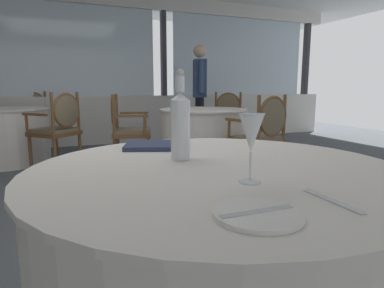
{
  "coord_description": "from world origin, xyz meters",
  "views": [
    {
      "loc": [
        -0.24,
        -2.51,
        1.01
      ],
      "look_at": [
        0.25,
        -1.3,
        0.78
      ],
      "focal_mm": 31.14,
      "sensor_mm": 36.0,
      "label": 1
    }
  ],
  "objects_px": {
    "wine_glass": "(251,135)",
    "menu_book": "(156,145)",
    "dining_chair_0_0": "(263,132)",
    "water_bottle": "(180,123)",
    "dining_chair_2_1": "(31,116)",
    "dining_chair_0_1": "(226,117)",
    "diner_person_0": "(200,89)",
    "dining_chair_2_0": "(59,124)",
    "dining_chair_0_2": "(125,125)",
    "side_plate": "(257,214)"
  },
  "relations": [
    {
      "from": "wine_glass",
      "to": "menu_book",
      "type": "xyz_separation_m",
      "value": [
        -0.1,
        0.65,
        -0.13
      ]
    },
    {
      "from": "dining_chair_0_0",
      "to": "water_bottle",
      "type": "bearing_deg",
      "value": 123.01
    },
    {
      "from": "dining_chair_0_0",
      "to": "dining_chair_2_1",
      "type": "distance_m",
      "value": 3.86
    },
    {
      "from": "wine_glass",
      "to": "dining_chair_0_1",
      "type": "bearing_deg",
      "value": 63.23
    },
    {
      "from": "diner_person_0",
      "to": "dining_chair_2_0",
      "type": "bearing_deg",
      "value": 40.61
    },
    {
      "from": "dining_chair_0_1",
      "to": "dining_chair_0_2",
      "type": "relative_size",
      "value": 1.01
    },
    {
      "from": "dining_chair_2_0",
      "to": "menu_book",
      "type": "bearing_deg",
      "value": 144.53
    },
    {
      "from": "side_plate",
      "to": "dining_chair_2_1",
      "type": "bearing_deg",
      "value": 98.32
    },
    {
      "from": "dining_chair_0_2",
      "to": "dining_chair_0_0",
      "type": "bearing_deg",
      "value": -30.03
    },
    {
      "from": "dining_chair_2_1",
      "to": "menu_book",
      "type": "bearing_deg",
      "value": 26.6
    },
    {
      "from": "dining_chair_0_2",
      "to": "dining_chair_2_0",
      "type": "relative_size",
      "value": 0.97
    },
    {
      "from": "dining_chair_2_0",
      "to": "dining_chair_0_1",
      "type": "bearing_deg",
      "value": -126.11
    },
    {
      "from": "dining_chair_0_1",
      "to": "dining_chair_2_1",
      "type": "bearing_deg",
      "value": -71.38
    },
    {
      "from": "dining_chair_0_1",
      "to": "dining_chair_0_2",
      "type": "distance_m",
      "value": 1.71
    },
    {
      "from": "water_bottle",
      "to": "dining_chair_2_0",
      "type": "relative_size",
      "value": 0.36
    },
    {
      "from": "wine_glass",
      "to": "dining_chair_0_1",
      "type": "height_order",
      "value": "same"
    },
    {
      "from": "dining_chair_0_0",
      "to": "dining_chair_0_1",
      "type": "xyz_separation_m",
      "value": [
        0.43,
        1.65,
        0.01
      ]
    },
    {
      "from": "dining_chair_0_0",
      "to": "dining_chair_2_0",
      "type": "height_order",
      "value": "dining_chair_2_0"
    },
    {
      "from": "dining_chair_0_1",
      "to": "diner_person_0",
      "type": "relative_size",
      "value": 0.55
    },
    {
      "from": "dining_chair_0_1",
      "to": "diner_person_0",
      "type": "bearing_deg",
      "value": -122.8
    },
    {
      "from": "dining_chair_2_1",
      "to": "wine_glass",
      "type": "bearing_deg",
      "value": 26.35
    },
    {
      "from": "dining_chair_0_0",
      "to": "side_plate",
      "type": "bearing_deg",
      "value": 130.45
    },
    {
      "from": "water_bottle",
      "to": "dining_chair_0_0",
      "type": "height_order",
      "value": "water_bottle"
    },
    {
      "from": "dining_chair_2_1",
      "to": "diner_person_0",
      "type": "bearing_deg",
      "value": 91.69
    },
    {
      "from": "diner_person_0",
      "to": "dining_chair_2_1",
      "type": "bearing_deg",
      "value": 2.15
    },
    {
      "from": "dining_chair_0_0",
      "to": "menu_book",
      "type": "bearing_deg",
      "value": 117.8
    },
    {
      "from": "water_bottle",
      "to": "dining_chair_2_0",
      "type": "height_order",
      "value": "water_bottle"
    },
    {
      "from": "wine_glass",
      "to": "dining_chair_0_0",
      "type": "relative_size",
      "value": 0.22
    },
    {
      "from": "side_plate",
      "to": "dining_chair_0_1",
      "type": "relative_size",
      "value": 0.21
    },
    {
      "from": "dining_chair_0_0",
      "to": "dining_chair_2_1",
      "type": "relative_size",
      "value": 0.99
    },
    {
      "from": "dining_chair_0_0",
      "to": "dining_chair_2_0",
      "type": "bearing_deg",
      "value": 40.6
    },
    {
      "from": "dining_chair_0_2",
      "to": "dining_chair_2_1",
      "type": "height_order",
      "value": "dining_chair_2_1"
    },
    {
      "from": "wine_glass",
      "to": "diner_person_0",
      "type": "relative_size",
      "value": 0.12
    },
    {
      "from": "dining_chair_2_0",
      "to": "dining_chair_2_1",
      "type": "distance_m",
      "value": 1.74
    },
    {
      "from": "side_plate",
      "to": "wine_glass",
      "type": "relative_size",
      "value": 0.97
    },
    {
      "from": "dining_chair_0_2",
      "to": "dining_chair_0_1",
      "type": "bearing_deg",
      "value": 30.0
    },
    {
      "from": "side_plate",
      "to": "dining_chair_0_0",
      "type": "distance_m",
      "value": 2.86
    },
    {
      "from": "dining_chair_0_1",
      "to": "dining_chair_2_0",
      "type": "relative_size",
      "value": 0.98
    },
    {
      "from": "dining_chair_0_0",
      "to": "dining_chair_0_2",
      "type": "relative_size",
      "value": 1.01
    },
    {
      "from": "wine_glass",
      "to": "dining_chair_2_1",
      "type": "relative_size",
      "value": 0.21
    },
    {
      "from": "dining_chair_0_2",
      "to": "water_bottle",
      "type": "bearing_deg",
      "value": -81.97
    },
    {
      "from": "dining_chair_0_2",
      "to": "diner_person_0",
      "type": "xyz_separation_m",
      "value": [
        1.5,
        1.13,
        0.44
      ]
    },
    {
      "from": "wine_glass",
      "to": "dining_chair_0_1",
      "type": "xyz_separation_m",
      "value": [
        1.91,
        3.79,
        -0.32
      ]
    },
    {
      "from": "dining_chair_0_0",
      "to": "dining_chair_0_1",
      "type": "height_order",
      "value": "dining_chair_0_1"
    },
    {
      "from": "water_bottle",
      "to": "diner_person_0",
      "type": "bearing_deg",
      "value": 65.79
    },
    {
      "from": "dining_chair_2_1",
      "to": "dining_chair_0_0",
      "type": "bearing_deg",
      "value": 54.62
    },
    {
      "from": "water_bottle",
      "to": "dining_chair_2_0",
      "type": "bearing_deg",
      "value": 97.78
    },
    {
      "from": "side_plate",
      "to": "menu_book",
      "type": "xyz_separation_m",
      "value": [
        0.03,
        0.88,
        0.01
      ]
    },
    {
      "from": "wine_glass",
      "to": "diner_person_0",
      "type": "distance_m",
      "value": 4.8
    },
    {
      "from": "side_plate",
      "to": "water_bottle",
      "type": "relative_size",
      "value": 0.57
    }
  ]
}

